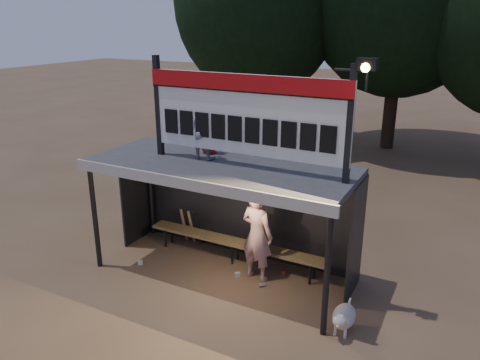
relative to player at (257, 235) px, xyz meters
name	(u,v)px	position (x,y,z in m)	size (l,w,h in m)	color
ground	(222,273)	(-0.68, -0.19, -0.93)	(80.00, 80.00, 0.00)	brown
player	(257,235)	(0.00, 0.00, 0.00)	(0.67, 0.44, 1.85)	silver
child_a	(202,130)	(-1.15, -0.07, 1.95)	(0.54, 0.42, 1.11)	gray
child_b	(209,132)	(-1.23, 0.32, 1.82)	(0.42, 0.27, 0.86)	#B51B23
dugout_shelter	(227,183)	(-0.68, 0.06, 0.92)	(5.10, 2.08, 2.32)	#3C3D3F
scoreboard_assembly	(247,112)	(-0.12, -0.20, 2.40)	(4.10, 0.27, 1.99)	black
bench	(235,243)	(-0.68, 0.36, -0.49)	(4.00, 0.35, 0.48)	olive
tree_left	(259,0)	(-4.68, 9.81, 4.59)	(6.46, 6.46, 9.27)	#2E2114
dog	(343,317)	(1.98, -0.89, -0.65)	(0.36, 0.81, 0.49)	beige
bats	(192,227)	(-1.93, 0.63, -0.50)	(0.47, 0.32, 0.84)	olive
litter	(247,273)	(-0.21, -0.02, -0.89)	(3.66, 1.44, 0.08)	#A5241C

